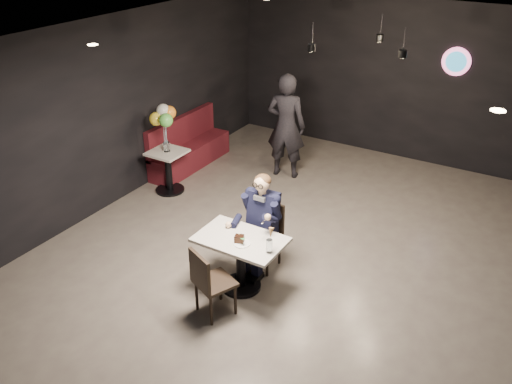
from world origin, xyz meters
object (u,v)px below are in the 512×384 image
Objects in this scene: chair_near at (215,281)px; passerby at (286,126)px; balloon_vase at (167,147)px; booth_bench at (190,143)px; side_table at (169,172)px; chair_far at (263,237)px; seated_man at (263,221)px; sundae_glass at (269,246)px; main_table at (241,263)px.

passerby is at bearing 129.60° from chair_near.
balloon_vase is (-2.51, 2.21, 0.37)m from chair_near.
booth_bench reaches higher than side_table.
chair_far is at bearing 113.46° from chair_near.
side_table is 4.38× the size of balloon_vase.
passerby is at bearing 112.26° from seated_man.
main_table is at bearing 170.57° from sundae_glass.
passerby is (1.71, 0.61, 0.47)m from booth_bench.
balloon_vase is (-2.97, 1.72, -0.00)m from sundae_glass.
booth_bench reaches higher than balloon_vase.
sundae_glass is (0.46, -0.63, 0.38)m from chair_far.
seated_man reaches higher than booth_bench.
passerby is (1.41, 1.61, 0.59)m from side_table.
main_table is 3.04m from balloon_vase.
chair_far is 0.48× the size of passerby.
chair_near is 1.28× the size of side_table.
balloon_vase is (0.00, 0.00, 0.47)m from side_table.
chair_near is at bearing 93.38° from passerby.
seated_man is at bearing -23.48° from balloon_vase.
chair_far reaches higher than main_table.
seated_man is 2.74m from balloon_vase.
chair_near is at bearing -90.00° from seated_man.
sundae_glass is at bearing -30.05° from side_table.
chair_far is 0.26m from seated_man.
chair_near is 4.27m from booth_bench.
passerby reaches higher than main_table.
chair_far is 0.48× the size of booth_bench.
sundae_glass reaches higher than chair_far.
sundae_glass is at bearing -53.96° from seated_man.
balloon_vase reaches higher than side_table.
booth_bench is at bearing 140.26° from sundae_glass.
seated_man is at bearing 126.04° from sundae_glass.
booth_bench is at bearing 143.37° from chair_far.
passerby reaches higher than balloon_vase.
balloon_vase is at bearing 156.52° from chair_far.
main_table is 0.65m from sundae_glass.
passerby reaches higher than chair_far.
booth_bench is 11.76× the size of balloon_vase.
booth_bench reaches higher than chair_far.
passerby is (1.41, 1.61, 0.12)m from balloon_vase.
side_table is at bearing 146.85° from main_table.
chair_near is at bearing -41.31° from side_table.
passerby is at bearing 112.26° from chair_far.
booth_bench is 1.87m from passerby.
booth_bench is (-2.81, 2.09, 0.02)m from chair_far.
passerby is at bearing 115.14° from sundae_glass.
balloon_vase is at bearing -73.30° from booth_bench.
main_table is 0.76× the size of seated_man.
side_table is 0.38× the size of passerby.
chair_far is 5.62× the size of balloon_vase.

